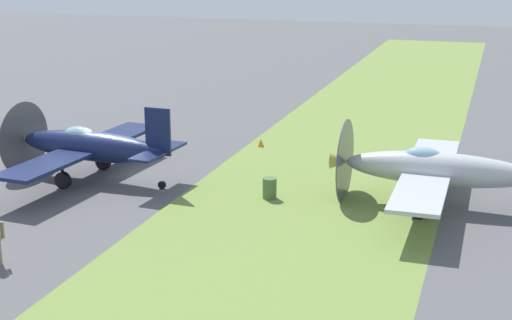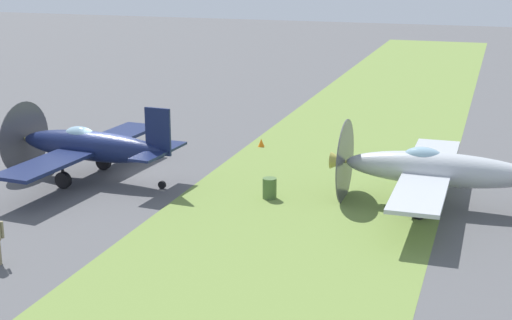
{
  "view_description": "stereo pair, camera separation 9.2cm",
  "coord_description": "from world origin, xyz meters",
  "views": [
    {
      "loc": [
        -30.37,
        -16.51,
        10.33
      ],
      "look_at": [
        -0.24,
        -6.78,
        1.49
      ],
      "focal_mm": 53.28,
      "sensor_mm": 36.0,
      "label": 1
    },
    {
      "loc": [
        -30.35,
        -16.6,
        10.33
      ],
      "look_at": [
        -0.24,
        -6.78,
        1.49
      ],
      "focal_mm": 53.28,
      "sensor_mm": 36.0,
      "label": 2
    }
  ],
  "objects": [
    {
      "name": "fuel_drum",
      "position": [
        -0.78,
        -7.56,
        0.45
      ],
      "size": [
        0.6,
        0.6,
        0.9
      ],
      "primitive_type": "cylinder",
      "color": "#476633",
      "rests_on": "ground"
    },
    {
      "name": "runway_marker_cone",
      "position": [
        7.51,
        -4.55,
        0.22
      ],
      "size": [
        0.36,
        0.36,
        0.44
      ],
      "primitive_type": "cone",
      "color": "orange",
      "rests_on": "ground"
    },
    {
      "name": "grass_verge",
      "position": [
        0.0,
        -9.25,
        0.0
      ],
      "size": [
        120.0,
        11.0,
        0.01
      ],
      "primitive_type": "cube",
      "color": "olive",
      "rests_on": "ground"
    },
    {
      "name": "airplane_lead",
      "position": [
        -0.7,
        1.11,
        1.6
      ],
      "size": [
        10.77,
        8.51,
        3.83
      ],
      "rotation": [
        0.0,
        0.0,
        -0.07
      ],
      "color": "#141E47",
      "rests_on": "ground"
    },
    {
      "name": "ground_plane",
      "position": [
        0.0,
        0.0,
        0.0
      ],
      "size": [
        160.0,
        160.0,
        0.0
      ],
      "primitive_type": "plane",
      "color": "#515154"
    },
    {
      "name": "airplane_wingman",
      "position": [
        0.24,
        -14.31,
        1.63
      ],
      "size": [
        10.84,
        8.64,
        3.9
      ],
      "rotation": [
        0.0,
        0.0,
        0.0
      ],
      "color": "#B2B7BC",
      "rests_on": "ground"
    }
  ]
}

